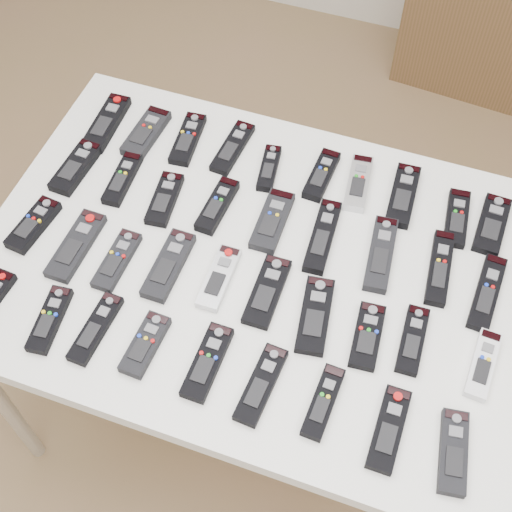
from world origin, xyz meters
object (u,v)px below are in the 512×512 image
(remote_31, at_px, (96,328))
(remote_36, at_px, (389,429))
(remote_0, at_px, (107,123))
(remote_6, at_px, (358,183))
(remote_17, at_px, (440,268))
(remote_19, at_px, (33,225))
(remote_32, at_px, (145,344))
(table, at_px, (256,275))
(remote_37, at_px, (453,452))
(remote_10, at_px, (76,167))
(remote_23, at_px, (219,278))
(remote_8, at_px, (457,218))
(remote_33, at_px, (207,362))
(remote_27, at_px, (413,340))
(remote_16, at_px, (381,254))
(remote_35, at_px, (323,402))
(remote_1, at_px, (146,133))
(remote_5, at_px, (321,175))
(remote_18, at_px, (487,293))
(remote_4, at_px, (269,168))
(remote_25, at_px, (315,316))
(remote_11, at_px, (122,179))
(remote_15, at_px, (322,236))
(remote_26, at_px, (367,336))
(remote_22, at_px, (169,265))
(remote_34, at_px, (261,385))
(remote_2, at_px, (188,139))
(remote_30, at_px, (50,320))
(remote_12, at_px, (165,199))
(remote_14, at_px, (272,221))
(remote_28, at_px, (483,365))
(remote_13, at_px, (217,206))
(remote_20, at_px, (76,246))
(remote_3, at_px, (233,148))
(remote_21, at_px, (117,260))

(remote_31, bearing_deg, remote_36, 2.01)
(remote_0, height_order, remote_6, same)
(remote_17, relative_size, remote_31, 1.14)
(remote_19, distance_m, remote_32, 0.42)
(table, bearing_deg, remote_37, -30.34)
(remote_19, xyz_separation_m, remote_32, (0.37, -0.20, -0.00))
(remote_10, height_order, remote_23, remote_10)
(remote_10, bearing_deg, remote_8, 12.99)
(remote_33, bearing_deg, remote_27, 26.99)
(remote_16, distance_m, remote_35, 0.38)
(remote_6, bearing_deg, remote_33, -112.90)
(remote_1, bearing_deg, remote_8, 3.15)
(remote_5, bearing_deg, remote_18, -21.74)
(remote_4, xyz_separation_m, remote_16, (0.32, -0.16, 0.00))
(remote_16, relative_size, remote_25, 1.08)
(remote_11, xyz_separation_m, remote_15, (0.51, -0.00, 0.00))
(remote_15, bearing_deg, remote_19, -166.78)
(remote_5, height_order, remote_36, remote_5)
(remote_25, relative_size, remote_36, 1.05)
(remote_25, height_order, remote_26, remote_25)
(remote_0, bearing_deg, remote_23, -40.00)
(remote_6, relative_size, remote_37, 1.00)
(remote_22, distance_m, remote_25, 0.35)
(remote_34, bearing_deg, remote_35, 6.46)
(remote_1, distance_m, remote_6, 0.55)
(remote_8, height_order, remote_10, remote_10)
(remote_2, relative_size, remote_36, 0.98)
(remote_16, distance_m, remote_27, 0.22)
(remote_35, bearing_deg, remote_1, 141.64)
(remote_30, bearing_deg, remote_12, 69.05)
(remote_14, xyz_separation_m, remote_28, (0.52, -0.20, -0.00))
(remote_13, bearing_deg, remote_1, 151.48)
(remote_17, distance_m, remote_18, 0.11)
(remote_37, bearing_deg, remote_1, 139.97)
(remote_13, xyz_separation_m, remote_20, (-0.26, -0.21, -0.00))
(remote_25, bearing_deg, remote_2, 131.43)
(remote_3, height_order, remote_22, remote_22)
(remote_4, bearing_deg, remote_11, -163.56)
(remote_10, relative_size, remote_22, 0.91)
(remote_30, distance_m, remote_31, 0.10)
(remote_18, bearing_deg, remote_21, -162.96)
(remote_5, xyz_separation_m, remote_16, (0.19, -0.18, 0.00))
(remote_18, height_order, remote_37, remote_37)
(remote_15, xyz_separation_m, remote_34, (-0.01, -0.39, -0.00))
(remote_28, height_order, remote_36, same)
(remote_27, bearing_deg, remote_6, 118.06)
(remote_13, height_order, remote_18, remote_13)
(remote_4, xyz_separation_m, remote_22, (-0.12, -0.35, 0.00))
(remote_25, bearing_deg, remote_0, 143.14)
(remote_20, height_order, remote_28, same)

